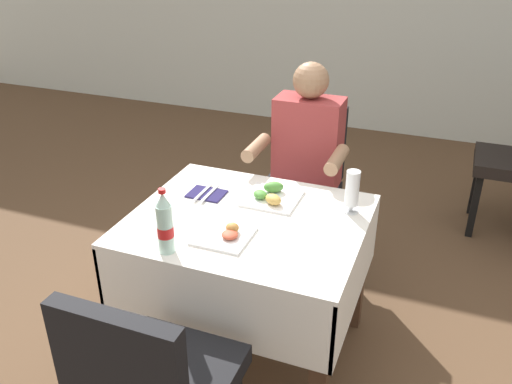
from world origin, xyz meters
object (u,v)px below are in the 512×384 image
plate_near_camera (226,234)px  beer_glass_left (352,190)px  napkin_cutlery_set (207,194)px  seated_diner_far (304,164)px  plate_far_diner (271,196)px  cola_bottle_primary (165,225)px  chair_far_diner_seat (301,181)px  main_dining_table (248,252)px

plate_near_camera → beer_glass_left: (0.43, 0.40, 0.10)m
beer_glass_left → napkin_cutlery_set: 0.68m
seated_diner_far → plate_far_diner: (-0.01, -0.51, 0.05)m
beer_glass_left → cola_bottle_primary: size_ratio=0.72×
beer_glass_left → chair_far_diner_seat: bearing=124.1°
cola_bottle_primary → napkin_cutlery_set: cola_bottle_primary is taller
napkin_cutlery_set → plate_far_diner: bearing=12.0°
chair_far_diner_seat → plate_far_diner: (0.04, -0.62, 0.21)m
plate_near_camera → plate_far_diner: size_ratio=0.89×
plate_near_camera → beer_glass_left: bearing=42.7°
plate_near_camera → cola_bottle_primary: cola_bottle_primary is taller
seated_diner_far → napkin_cutlery_set: (-0.31, -0.58, 0.04)m
main_dining_table → chair_far_diner_seat: (0.00, 0.82, -0.01)m
plate_near_camera → plate_far_diner: plate_far_diner is taller
main_dining_table → beer_glass_left: 0.54m
main_dining_table → beer_glass_left: beer_glass_left is taller
beer_glass_left → main_dining_table: bearing=-151.7°
main_dining_table → beer_glass_left: bearing=28.3°
plate_near_camera → plate_far_diner: bearing=80.6°
main_dining_table → chair_far_diner_seat: 0.82m
main_dining_table → napkin_cutlery_set: 0.35m
seated_diner_far → main_dining_table: bearing=-93.7°
main_dining_table → plate_near_camera: size_ratio=4.60×
seated_diner_far → chair_far_diner_seat: bearing=113.2°
plate_near_camera → napkin_cutlery_set: 0.40m
plate_far_diner → cola_bottle_primary: bearing=-112.9°
beer_glass_left → napkin_cutlery_set: size_ratio=1.04×
cola_bottle_primary → chair_far_diner_seat: bearing=80.4°
main_dining_table → plate_near_camera: bearing=-98.0°
main_dining_table → napkin_cutlery_set: napkin_cutlery_set is taller
plate_near_camera → cola_bottle_primary: bearing=-134.0°
napkin_cutlery_set → seated_diner_far: bearing=61.5°
napkin_cutlery_set → main_dining_table: bearing=-27.1°
plate_far_diner → napkin_cutlery_set: (-0.30, -0.06, -0.01)m
napkin_cutlery_set → plate_near_camera: bearing=-52.6°
seated_diner_far → napkin_cutlery_set: 0.66m
chair_far_diner_seat → plate_far_diner: bearing=-86.5°
main_dining_table → seated_diner_far: size_ratio=0.80×
plate_far_diner → napkin_cutlery_set: size_ratio=1.30×
chair_far_diner_seat → seated_diner_far: 0.20m
chair_far_diner_seat → beer_glass_left: bearing=-55.9°
plate_near_camera → beer_glass_left: beer_glass_left is taller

